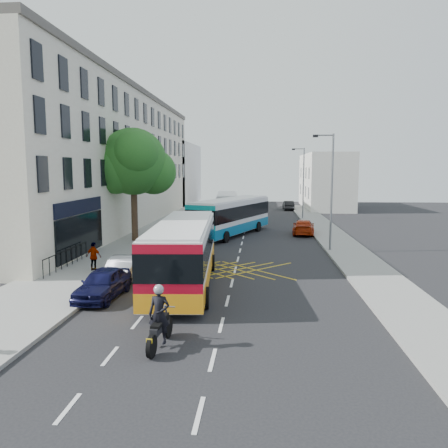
% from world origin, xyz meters
% --- Properties ---
extents(ground, '(120.00, 120.00, 0.00)m').
position_xyz_m(ground, '(0.00, 0.00, 0.00)').
color(ground, black).
rests_on(ground, ground).
extents(pavement_left, '(5.00, 70.00, 0.15)m').
position_xyz_m(pavement_left, '(-8.50, 15.00, 0.07)').
color(pavement_left, gray).
rests_on(pavement_left, ground).
extents(pavement_right, '(3.00, 70.00, 0.15)m').
position_xyz_m(pavement_right, '(7.50, 15.00, 0.07)').
color(pavement_right, gray).
rests_on(pavement_right, ground).
extents(terrace_main, '(8.30, 45.00, 13.50)m').
position_xyz_m(terrace_main, '(-14.00, 24.49, 6.76)').
color(terrace_main, beige).
rests_on(terrace_main, ground).
extents(terrace_far, '(8.00, 20.00, 10.00)m').
position_xyz_m(terrace_far, '(-14.00, 55.00, 5.00)').
color(terrace_far, silver).
rests_on(terrace_far, ground).
extents(building_right, '(6.00, 18.00, 8.00)m').
position_xyz_m(building_right, '(11.00, 48.00, 4.00)').
color(building_right, silver).
rests_on(building_right, ground).
extents(street_tree, '(6.30, 5.70, 8.80)m').
position_xyz_m(street_tree, '(-8.51, 14.97, 6.29)').
color(street_tree, '#382619').
rests_on(street_tree, pavement_left).
extents(lamp_near, '(1.45, 0.15, 8.00)m').
position_xyz_m(lamp_near, '(6.20, 12.00, 4.62)').
color(lamp_near, slate).
rests_on(lamp_near, pavement_right).
extents(lamp_far, '(1.45, 0.15, 8.00)m').
position_xyz_m(lamp_far, '(6.20, 32.00, 4.62)').
color(lamp_far, slate).
rests_on(lamp_far, pavement_right).
extents(railings, '(0.08, 5.60, 1.14)m').
position_xyz_m(railings, '(-9.70, 5.30, 0.72)').
color(railings, black).
rests_on(railings, pavement_left).
extents(bus_near, '(3.43, 11.49, 3.19)m').
position_xyz_m(bus_near, '(-2.38, 2.52, 1.68)').
color(bus_near, silver).
rests_on(bus_near, ground).
extents(bus_mid, '(6.59, 11.56, 3.20)m').
position_xyz_m(bus_mid, '(-1.12, 19.27, 1.69)').
color(bus_mid, silver).
rests_on(bus_mid, ground).
extents(bus_far, '(3.17, 10.50, 2.91)m').
position_xyz_m(bus_far, '(-2.52, 33.14, 1.53)').
color(bus_far, silver).
rests_on(bus_far, ground).
extents(motorbike, '(0.76, 2.38, 2.11)m').
position_xyz_m(motorbike, '(-1.81, -5.21, 0.99)').
color(motorbike, black).
rests_on(motorbike, ground).
extents(parked_car_blue, '(1.80, 4.03, 1.35)m').
position_xyz_m(parked_car_blue, '(-5.60, -0.03, 0.67)').
color(parked_car_blue, '#0D0E34').
rests_on(parked_car_blue, ground).
extents(parked_car_silver, '(1.41, 3.94, 1.29)m').
position_xyz_m(parked_car_silver, '(-5.60, 2.87, 0.65)').
color(parked_car_silver, '#A0A1A8').
rests_on(parked_car_silver, ground).
extents(red_hatchback, '(2.32, 4.71, 1.32)m').
position_xyz_m(red_hatchback, '(5.25, 20.24, 0.66)').
color(red_hatchback, '#A02306').
rests_on(red_hatchback, ground).
extents(distant_car_grey, '(2.51, 4.89, 1.32)m').
position_xyz_m(distant_car_grey, '(-2.51, 40.39, 0.66)').
color(distant_car_grey, '#3F4147').
rests_on(distant_car_grey, ground).
extents(distant_car_dark, '(1.51, 3.98, 1.30)m').
position_xyz_m(distant_car_dark, '(5.40, 43.82, 0.65)').
color(distant_car_dark, black).
rests_on(distant_car_dark, ground).
extents(pedestrian_far, '(1.01, 0.64, 1.60)m').
position_xyz_m(pedestrian_far, '(-7.78, 4.52, 0.95)').
color(pedestrian_far, gray).
rests_on(pedestrian_far, pavement_left).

